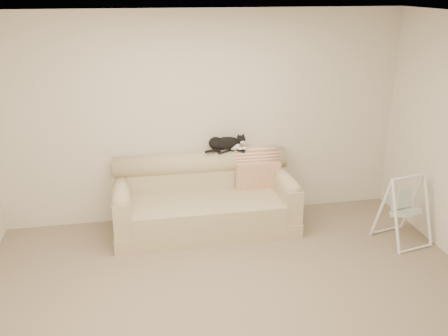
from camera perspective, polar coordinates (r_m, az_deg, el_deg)
name	(u,v)px	position (r m, az deg, el deg)	size (l,w,h in m)	color
ground_plane	(238,302)	(4.94, 1.66, -15.03)	(5.00, 5.00, 0.00)	#7A684D
room_shell	(240,150)	(4.24, 1.86, 2.03)	(5.04, 4.04, 2.60)	beige
sofa	(204,201)	(6.14, -2.24, -3.79)	(2.20, 0.93, 0.90)	tan
remote_a	(224,151)	(6.18, 0.02, 1.95)	(0.18, 0.13, 0.03)	black
remote_b	(238,151)	(6.20, 1.66, 1.99)	(0.17, 0.12, 0.02)	black
tuxedo_cat	(226,143)	(6.19, 0.23, 2.85)	(0.54, 0.23, 0.21)	black
throw_blanket	(256,163)	(6.34, 3.64, 0.62)	(0.57, 0.38, 0.58)	#CB5B2C
baby_swing	(404,208)	(6.16, 19.88, -4.37)	(0.60, 0.63, 0.83)	white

